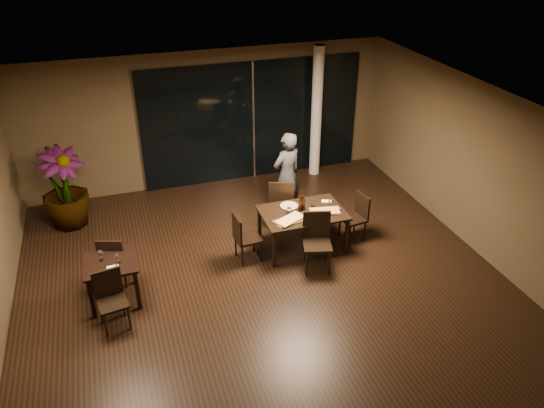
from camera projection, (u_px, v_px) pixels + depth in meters
The scene contains 31 objects.
ground at pixel (263, 282), 8.98m from camera, with size 8.00×8.00×0.00m, color black.
wall_back at pixel (208, 118), 11.60m from camera, with size 8.00×0.10×3.00m, color #493D27.
wall_right at pixel (482, 170), 9.34m from camera, with size 0.10×8.00×3.00m, color #493D27.
ceiling at pixel (262, 112), 7.50m from camera, with size 8.00×8.00×0.04m, color silver.
window_panel at pixel (253, 121), 11.87m from camera, with size 5.00×0.06×2.70m, color black.
column at pixel (316, 113), 11.92m from camera, with size 0.24×0.24×3.00m, color silver.
main_table at pixel (303, 215), 9.58m from camera, with size 1.50×1.00×0.75m.
side_table at pixel (111, 268), 8.28m from camera, with size 0.80×0.80×0.75m.
chair_main_far at pixel (281, 201), 10.24m from camera, with size 0.62×0.62×1.05m.
chair_main_near at pixel (317, 238), 9.12m from camera, with size 0.59×0.59×1.03m.
chair_main_left at pixel (243, 236), 9.29m from camera, with size 0.46×0.46×0.93m.
chair_main_right at pixel (357, 214), 9.95m from camera, with size 0.47×0.47×0.90m.
chair_side_far at pixel (114, 258), 8.69m from camera, with size 0.55×0.55×0.93m.
chair_side_near at pixel (111, 296), 7.86m from camera, with size 0.49×0.49×0.91m.
diner at pixel (287, 175), 10.52m from camera, with size 0.61×0.40×1.79m, color #2E3133.
potted_plant at pixel (64, 189), 10.21m from camera, with size 0.88×0.88×1.61m, color #204E1A.
pizza_board_left at pixel (290, 220), 9.27m from camera, with size 0.59×0.30×0.01m, color #462916.
pizza_board_right at pixel (325, 212), 9.53m from camera, with size 0.53×0.27×0.01m, color #4C2818.
oblong_pizza_left at pixel (290, 220), 9.27m from camera, with size 0.51×0.24×0.02m, color maroon, non-canonical shape.
oblong_pizza_right at pixel (325, 211), 9.52m from camera, with size 0.51×0.23×0.02m, color maroon, non-canonical shape.
round_pizza at pixel (289, 206), 9.72m from camera, with size 0.32×0.32×0.01m, color red.
bottle_a at pixel (300, 204), 9.51m from camera, with size 0.06×0.06×0.27m, color black, non-canonical shape.
bottle_b at pixel (304, 203), 9.53m from camera, with size 0.07×0.07×0.30m, color black, non-canonical shape.
bottle_c at pixel (301, 200), 9.58m from camera, with size 0.08×0.08×0.35m, color black, non-canonical shape.
tumbler_left at pixel (289, 210), 9.50m from camera, with size 0.08×0.08×0.10m, color white.
tumbler_right at pixel (313, 204), 9.71m from camera, with size 0.07×0.07×0.08m, color white.
napkin_near at pixel (335, 209), 9.63m from camera, with size 0.18×0.10×0.01m, color white.
napkin_far at pixel (326, 201), 9.87m from camera, with size 0.18×0.10×0.01m, color white.
wine_glass_a at pixel (101, 256), 8.20m from camera, with size 0.08×0.08×0.18m, color white, non-canonical shape.
wine_glass_b at pixel (117, 259), 8.14m from camera, with size 0.07×0.07×0.16m, color white, non-canonical shape.
side_napkin at pixel (113, 268), 8.06m from camera, with size 0.18×0.11×0.01m, color silver.
Camera 1 is at (-2.09, -6.87, 5.56)m, focal length 35.00 mm.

